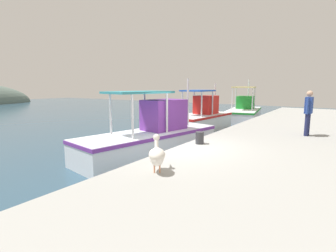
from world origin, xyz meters
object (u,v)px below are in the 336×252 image
(fishing_boat_second, at_px, (152,137))
(mooring_bollard_second, at_px, (200,138))
(fishing_boat_third, at_px, (201,118))
(fishing_boat_fourth, at_px, (244,112))
(pelican, at_px, (157,155))
(fisherman_standing, at_px, (308,111))

(fishing_boat_second, relative_size, mooring_bollard_second, 15.63)
(fishing_boat_second, distance_m, fishing_boat_third, 6.48)
(fishing_boat_fourth, relative_size, mooring_bollard_second, 14.74)
(fishing_boat_second, bearing_deg, fishing_boat_fourth, 0.42)
(fishing_boat_third, bearing_deg, pelican, -159.19)
(mooring_bollard_second, bearing_deg, fisherman_standing, -38.09)
(fisherman_standing, bearing_deg, fishing_boat_third, 62.40)
(pelican, height_order, mooring_bollard_second, pelican)
(fishing_boat_third, height_order, mooring_bollard_second, fishing_boat_third)
(fishing_boat_fourth, bearing_deg, pelican, -169.64)
(fishing_boat_second, relative_size, fisherman_standing, 3.65)
(fishing_boat_third, xyz_separation_m, fishing_boat_fourth, (5.62, -0.92, -0.04))
(fisherman_standing, xyz_separation_m, mooring_bollard_second, (-3.60, 2.82, -0.76))
(fishing_boat_third, height_order, fishing_boat_fourth, fishing_boat_fourth)
(fishing_boat_second, bearing_deg, fisherman_standing, -57.58)
(pelican, bearing_deg, fishing_boat_third, 20.81)
(fishing_boat_second, bearing_deg, mooring_bollard_second, -99.50)
(fishing_boat_second, distance_m, pelican, 4.46)
(fishing_boat_fourth, bearing_deg, mooring_bollard_second, -169.30)
(fishing_boat_third, bearing_deg, fisherman_standing, -117.60)
(pelican, bearing_deg, mooring_bollard_second, 9.01)
(pelican, relative_size, mooring_bollard_second, 2.17)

